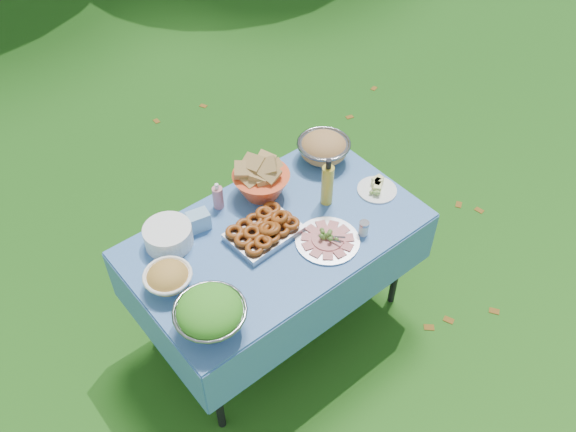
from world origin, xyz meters
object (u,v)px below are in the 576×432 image
Objects in this scene: pasta_bowl_steel at (324,148)px; charcuterie_platter at (328,236)px; plate_stack at (168,236)px; oil_bottle at (328,182)px; bread_bowl at (261,179)px; picnic_table at (277,280)px; salad_bowl at (210,314)px.

pasta_bowl_steel is 0.92× the size of charcuterie_platter.
oil_bottle is (0.79, -0.27, 0.09)m from plate_stack.
pasta_bowl_steel is (0.44, 0.00, -0.02)m from bread_bowl.
plate_stack is 0.77m from charcuterie_platter.
bread_bowl is at bearing 129.86° from oil_bottle.
bread_bowl is at bearing 66.04° from picnic_table.
picnic_table is 0.62m from oil_bottle.
picnic_table is 6.18× the size of plate_stack.
plate_stack is at bearing 179.35° from bread_bowl.
picnic_table is 0.56m from bread_bowl.
pasta_bowl_steel is 0.63m from charcuterie_platter.
charcuterie_platter is at bearing -129.63° from pasta_bowl_steel.
plate_stack is at bearing 77.84° from salad_bowl.
bread_bowl is at bearing 94.83° from charcuterie_platter.
charcuterie_platter is (0.04, -0.48, -0.06)m from bread_bowl.
oil_bottle reaches higher than bread_bowl.
pasta_bowl_steel is 0.35m from oil_bottle.
bread_bowl reaches higher than plate_stack.
salad_bowl is at bearing -154.82° from picnic_table.
charcuterie_platter is (0.72, 0.06, -0.07)m from salad_bowl.
oil_bottle is (0.34, 0.00, 0.52)m from picnic_table.
charcuterie_platter is at bearing 4.46° from salad_bowl.
bread_bowl reaches higher than charcuterie_platter.
plate_stack is at bearing 179.91° from pasta_bowl_steel.
salad_bowl is (-0.56, -0.26, 0.48)m from picnic_table.
pasta_bowl_steel reaches higher than charcuterie_platter.
salad_bowl is 0.86m from bread_bowl.
bread_bowl is (0.56, -0.01, 0.05)m from plate_stack.
plate_stack is 0.74× the size of charcuterie_platter.
pasta_bowl_steel is (1.12, 0.54, -0.02)m from salad_bowl.
picnic_table is 4.59× the size of charcuterie_platter.
charcuterie_platter is 1.12× the size of oil_bottle.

